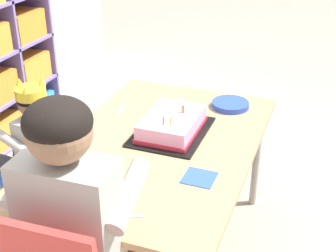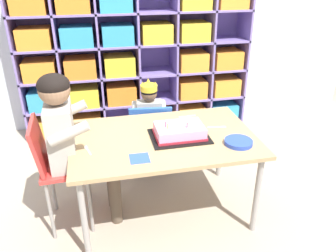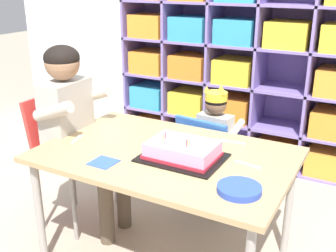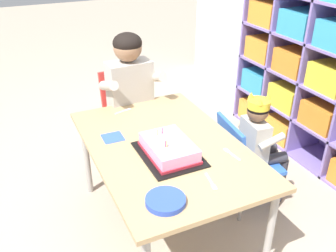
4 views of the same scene
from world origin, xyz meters
name	(u,v)px [view 3 (image 3 of 4)]	position (x,y,z in m)	size (l,w,h in m)	color
storage_cubby_shelf	(256,70)	(0.00, 1.46, 0.75)	(2.34, 0.37, 1.56)	#7F6BB2
activity_table	(166,162)	(0.00, 0.00, 0.56)	(1.23, 0.80, 0.61)	tan
classroom_chair_blue	(208,156)	(0.00, 0.55, 0.37)	(0.41, 0.38, 0.64)	blue
child_with_crown	(218,132)	(0.01, 0.66, 0.50)	(0.31, 0.32, 0.81)	#B2ADA3
classroom_chair_adult_side	(62,146)	(-0.71, 0.03, 0.49)	(0.35, 0.38, 0.79)	red
adult_helper_seated	(76,119)	(-0.59, 0.03, 0.68)	(0.44, 0.41, 1.09)	#B2ADA3
birthday_cake_on_tray	(182,152)	(0.10, -0.02, 0.65)	(0.39, 0.29, 0.12)	black
paper_plate_stack	(239,189)	(0.45, -0.20, 0.63)	(0.18, 0.18, 0.03)	blue
paper_napkin_square	(103,162)	(-0.20, -0.24, 0.62)	(0.12, 0.12, 0.00)	#3356B7
fork_at_table_front_edge	(249,165)	(0.41, 0.06, 0.62)	(0.13, 0.04, 0.00)	white
fork_near_child_seat	(77,138)	(-0.50, -0.07, 0.62)	(0.05, 0.12, 0.00)	white
fork_scattered_mid_table	(231,142)	(0.24, 0.28, 0.62)	(0.13, 0.03, 0.00)	white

